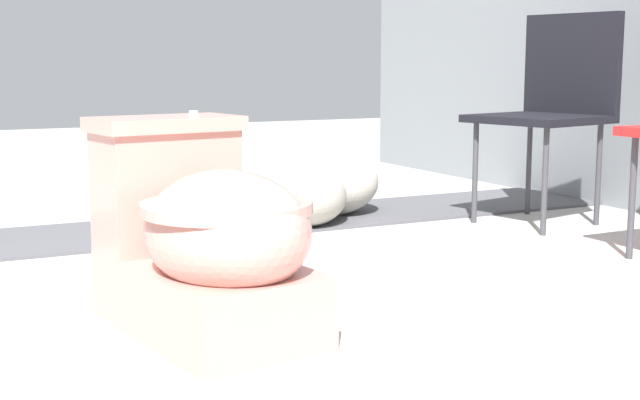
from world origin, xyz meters
TOP-DOWN VIEW (x-y plane):
  - ground_plane at (0.00, 0.00)m, footprint 14.00×14.00m
  - gravel_strip at (-1.30, 0.50)m, footprint 0.56×8.00m
  - toilet at (0.01, 0.23)m, footprint 0.68×0.46m
  - folding_chair_left at (-0.80, 1.99)m, footprint 0.52×0.52m
  - boulder_near at (-1.33, 1.22)m, footprint 0.52×0.56m
  - boulder_far at (-1.15, 1.04)m, footprint 0.53×0.52m

SIDE VIEW (x-z plane):
  - ground_plane at x=0.00m, z-range 0.00..0.00m
  - gravel_strip at x=-1.30m, z-range 0.00..0.01m
  - boulder_far at x=-1.15m, z-range 0.00..0.23m
  - boulder_near at x=-1.33m, z-range 0.00..0.28m
  - toilet at x=0.01m, z-range -0.04..0.48m
  - folding_chair_left at x=-0.80m, z-range 0.09..0.93m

